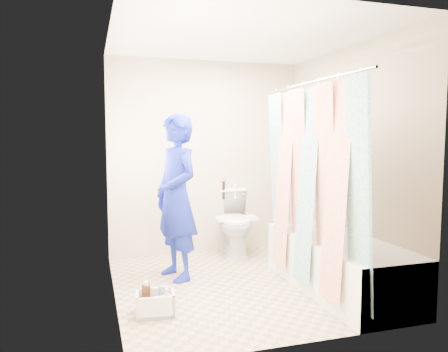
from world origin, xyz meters
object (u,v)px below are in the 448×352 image
object	(u,v)px
plumber	(176,197)
toilet	(234,222)
cleaning_caddy	(156,304)
bathtub	(338,263)

from	to	relation	value
plumber	toilet	bearing A→B (deg)	110.20
cleaning_caddy	toilet	bearing A→B (deg)	59.55
toilet	plumber	bearing A→B (deg)	-135.68
toilet	cleaning_caddy	world-z (taller)	toilet
bathtub	toilet	xyz separation A→B (m)	(-0.55, 1.51, 0.14)
bathtub	cleaning_caddy	xyz separation A→B (m)	(-1.74, -0.06, -0.18)
bathtub	cleaning_caddy	world-z (taller)	bathtub
cleaning_caddy	bathtub	bearing A→B (deg)	8.79
toilet	plumber	size ratio (longest dim) A/B	0.48
toilet	cleaning_caddy	bearing A→B (deg)	-121.76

